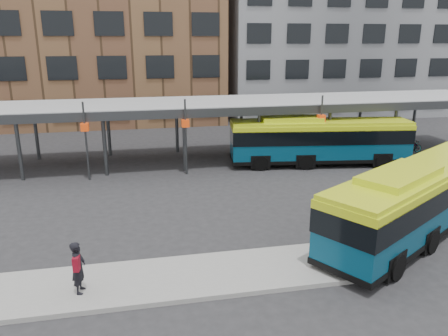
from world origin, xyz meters
TOP-DOWN VIEW (x-y plane):
  - ground at (0.00, 0.00)m, footprint 120.00×120.00m
  - boarding_island at (-5.50, -3.00)m, footprint 14.00×3.00m
  - canopy at (-0.06, 12.87)m, footprint 40.00×6.53m
  - building_brick at (-10.00, 32.00)m, footprint 26.00×14.00m
  - building_grey at (16.00, 32.00)m, footprint 24.00×14.00m
  - bus_front at (5.74, -1.28)m, footprint 11.69×8.56m
  - bus_rear at (6.15, 10.16)m, footprint 12.32×4.19m
  - pedestrian at (-8.15, -3.36)m, footprint 0.51×0.72m
  - bike_rack at (13.03, 12.01)m, footprint 5.03×1.48m

SIDE VIEW (x-z plane):
  - ground at x=0.00m, z-range 0.00..0.00m
  - boarding_island at x=-5.50m, z-range 0.00..0.18m
  - bike_rack at x=13.03m, z-range -0.04..0.99m
  - pedestrian at x=-8.15m, z-range 0.19..2.02m
  - bus_rear at x=6.15m, z-range 0.07..3.40m
  - bus_front at x=5.74m, z-range 0.07..3.42m
  - canopy at x=-0.06m, z-range 1.51..6.31m
  - building_grey at x=16.00m, z-range 0.00..20.00m
  - building_brick at x=-10.00m, z-range 0.00..22.00m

